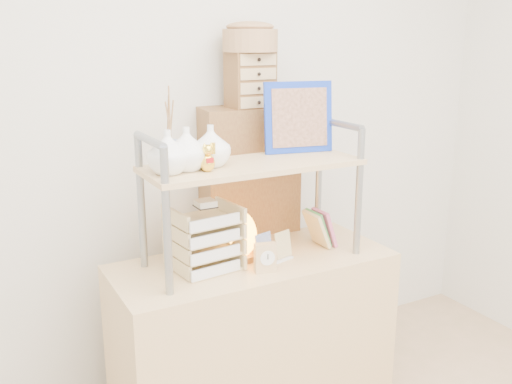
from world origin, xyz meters
TOP-DOWN VIEW (x-y plane):
  - room_shell at (0.00, 0.39)m, footprint 3.42×3.41m
  - desk at (0.00, 1.20)m, footprint 1.20×0.50m
  - cabinet at (0.17, 1.57)m, footprint 0.48×0.30m
  - hutch at (-0.11, 1.21)m, footprint 0.90×0.34m
  - letter_tray at (-0.22, 1.20)m, footprint 0.26×0.25m
  - salt_lamp at (-0.04, 1.22)m, footprint 0.14×0.13m
  - desk_clock at (-0.02, 1.06)m, footprint 0.09×0.05m
  - postcard_stand at (0.06, 1.14)m, footprint 0.19×0.10m
  - drawer_chest at (0.17, 1.55)m, footprint 0.20×0.16m
  - woven_basket at (0.17, 1.55)m, footprint 0.25×0.25m

SIDE VIEW (x-z plane):
  - desk at x=0.00m, z-range 0.00..0.75m
  - cabinet at x=0.17m, z-range 0.00..1.35m
  - postcard_stand at x=0.06m, z-range 0.72..0.85m
  - desk_clock at x=-0.02m, z-range 0.75..0.87m
  - salt_lamp at x=-0.04m, z-range 0.75..0.96m
  - letter_tray at x=-0.22m, z-range 0.72..1.01m
  - hutch at x=-0.11m, z-range 0.83..1.57m
  - drawer_chest at x=0.17m, z-range 1.35..1.60m
  - woven_basket at x=0.17m, z-range 1.60..1.70m
  - room_shell at x=0.00m, z-range 0.39..3.00m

